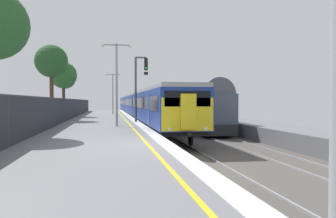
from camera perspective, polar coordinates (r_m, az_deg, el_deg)
The scene contains 9 objects.
ground at distance 14.11m, azimuth 8.92°, elevation -8.08°, with size 17.40×110.00×1.21m.
commuter_train_at_platform at distance 47.58m, azimuth -5.06°, elevation 0.76°, with size 2.83×61.54×3.81m.
freight_train_adjacent_track at distance 37.61m, azimuth 2.38°, elevation 0.80°, with size 2.60×27.28×4.37m.
signal_gantry at distance 28.42m, azimuth -4.86°, elevation 4.60°, with size 1.10×0.24×5.36m.
platform_lamp_mid at distance 23.47m, azimuth -8.53°, elevation 5.21°, with size 2.00×0.20×5.58m.
platform_lamp_far at distance 46.22m, azimuth -9.16°, elevation 3.11°, with size 2.00×0.20×5.36m.
platform_back_fence at distance 13.69m, azimuth -25.11°, elevation -1.66°, with size 0.07×99.00×1.94m.
background_tree_left at distance 40.63m, azimuth -16.90°, elevation 5.19°, with size 3.00×3.00×6.14m.
background_tree_centre at distance 33.15m, azimuth -18.79°, elevation 7.35°, with size 2.97×2.97×6.83m.
Camera 1 is at (-1.84, -13.18, 1.68)m, focal length 36.67 mm.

